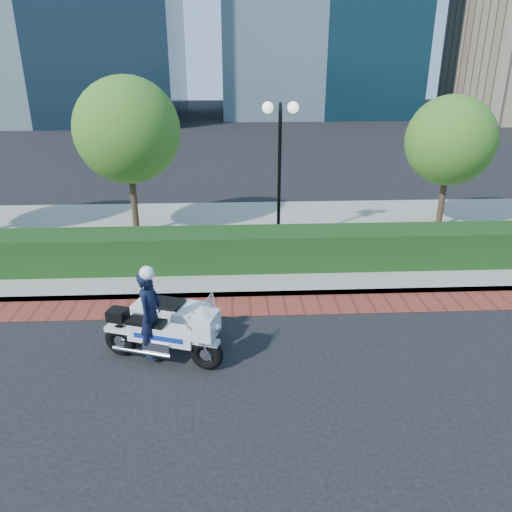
{
  "coord_description": "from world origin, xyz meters",
  "views": [
    {
      "loc": [
        -0.39,
        -9.03,
        5.54
      ],
      "look_at": [
        0.17,
        2.21,
        1.0
      ],
      "focal_mm": 35.0,
      "sensor_mm": 36.0,
      "label": 1
    }
  ],
  "objects_px": {
    "tree_b": "(127,130)",
    "police_motorcycle": "(164,321)",
    "lamppost": "(280,153)",
    "tree_c": "(450,141)"
  },
  "relations": [
    {
      "from": "police_motorcycle",
      "to": "tree_b",
      "type": "bearing_deg",
      "value": 122.59
    },
    {
      "from": "lamppost",
      "to": "police_motorcycle",
      "type": "bearing_deg",
      "value": -116.43
    },
    {
      "from": "lamppost",
      "to": "tree_b",
      "type": "bearing_deg",
      "value": 163.89
    },
    {
      "from": "tree_b",
      "to": "police_motorcycle",
      "type": "distance_m",
      "value": 7.58
    },
    {
      "from": "tree_c",
      "to": "police_motorcycle",
      "type": "xyz_separation_m",
      "value": [
        -8.26,
        -6.85,
        -2.36
      ]
    },
    {
      "from": "lamppost",
      "to": "tree_c",
      "type": "relative_size",
      "value": 0.98
    },
    {
      "from": "tree_b",
      "to": "police_motorcycle",
      "type": "bearing_deg",
      "value": -75.71
    },
    {
      "from": "lamppost",
      "to": "tree_c",
      "type": "bearing_deg",
      "value": 13.3
    },
    {
      "from": "lamppost",
      "to": "police_motorcycle",
      "type": "xyz_separation_m",
      "value": [
        -2.76,
        -5.55,
        -2.28
      ]
    },
    {
      "from": "tree_b",
      "to": "tree_c",
      "type": "height_order",
      "value": "tree_b"
    }
  ]
}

